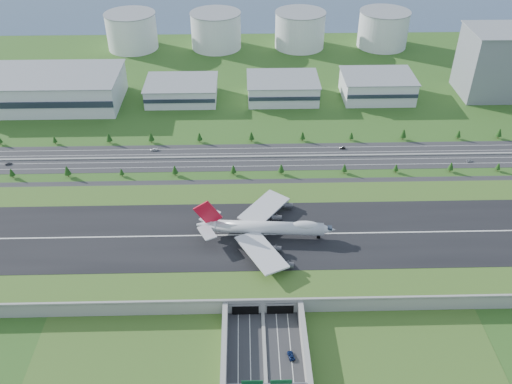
{
  "coord_description": "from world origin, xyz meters",
  "views": [
    {
      "loc": [
        -7.75,
        -231.18,
        202.63
      ],
      "look_at": [
        -1.24,
        35.0,
        12.39
      ],
      "focal_mm": 38.0,
      "sensor_mm": 36.0,
      "label": 1
    }
  ],
  "objects_px": {
    "car_5": "(342,148)",
    "car_2": "(291,356)",
    "car_6": "(469,161)",
    "car_7": "(154,150)",
    "office_tower": "(492,63)",
    "fuel_tank_a": "(132,31)",
    "boeing_747": "(266,227)",
    "car_4": "(8,163)"
  },
  "relations": [
    {
      "from": "office_tower",
      "to": "car_4",
      "type": "relative_size",
      "value": 11.81
    },
    {
      "from": "car_2",
      "to": "car_6",
      "type": "distance_m",
      "value": 211.86
    },
    {
      "from": "office_tower",
      "to": "car_6",
      "type": "distance_m",
      "value": 123.95
    },
    {
      "from": "car_2",
      "to": "car_5",
      "type": "bearing_deg",
      "value": -119.31
    },
    {
      "from": "fuel_tank_a",
      "to": "boeing_747",
      "type": "distance_m",
      "value": 335.28
    },
    {
      "from": "boeing_747",
      "to": "car_7",
      "type": "distance_m",
      "value": 132.5
    },
    {
      "from": "office_tower",
      "to": "car_7",
      "type": "relative_size",
      "value": 10.32
    },
    {
      "from": "car_2",
      "to": "car_7",
      "type": "distance_m",
      "value": 200.62
    },
    {
      "from": "fuel_tank_a",
      "to": "car_4",
      "type": "xyz_separation_m",
      "value": [
        -51.66,
        -220.64,
        -16.59
      ]
    },
    {
      "from": "car_6",
      "to": "car_7",
      "type": "relative_size",
      "value": 0.92
    },
    {
      "from": "fuel_tank_a",
      "to": "car_4",
      "type": "relative_size",
      "value": 10.74
    },
    {
      "from": "car_4",
      "to": "car_6",
      "type": "xyz_separation_m",
      "value": [
        320.81,
        -4.2,
        -0.11
      ]
    },
    {
      "from": "fuel_tank_a",
      "to": "car_7",
      "type": "distance_m",
      "value": 210.4
    },
    {
      "from": "car_6",
      "to": "office_tower",
      "type": "bearing_deg",
      "value": -29.9
    },
    {
      "from": "car_2",
      "to": "car_7",
      "type": "bearing_deg",
      "value": -78.38
    },
    {
      "from": "car_4",
      "to": "car_2",
      "type": "bearing_deg",
      "value": -156.13
    },
    {
      "from": "car_2",
      "to": "fuel_tank_a",
      "type": "bearing_deg",
      "value": -84.61
    },
    {
      "from": "boeing_747",
      "to": "car_7",
      "type": "bearing_deg",
      "value": 129.55
    },
    {
      "from": "car_4",
      "to": "car_6",
      "type": "distance_m",
      "value": 320.84
    },
    {
      "from": "car_4",
      "to": "car_7",
      "type": "xyz_separation_m",
      "value": [
        98.45,
        16.19,
        -0.02
      ]
    },
    {
      "from": "car_4",
      "to": "boeing_747",
      "type": "bearing_deg",
      "value": -141.62
    },
    {
      "from": "car_5",
      "to": "car_7",
      "type": "relative_size",
      "value": 0.8
    },
    {
      "from": "car_6",
      "to": "car_7",
      "type": "height_order",
      "value": "car_7"
    },
    {
      "from": "office_tower",
      "to": "fuel_tank_a",
      "type": "relative_size",
      "value": 1.1
    },
    {
      "from": "car_2",
      "to": "car_6",
      "type": "bearing_deg",
      "value": -143.86
    },
    {
      "from": "car_5",
      "to": "car_2",
      "type": "bearing_deg",
      "value": -9.94
    },
    {
      "from": "car_5",
      "to": "car_4",
      "type": "bearing_deg",
      "value": -80.36
    },
    {
      "from": "office_tower",
      "to": "fuel_tank_a",
      "type": "distance_m",
      "value": 340.18
    },
    {
      "from": "car_7",
      "to": "car_6",
      "type": "bearing_deg",
      "value": 77.36
    },
    {
      "from": "boeing_747",
      "to": "car_2",
      "type": "distance_m",
      "value": 76.12
    },
    {
      "from": "car_2",
      "to": "car_6",
      "type": "relative_size",
      "value": 1.14
    },
    {
      "from": "car_7",
      "to": "office_tower",
      "type": "bearing_deg",
      "value": 100.73
    },
    {
      "from": "car_4",
      "to": "car_5",
      "type": "height_order",
      "value": "car_4"
    },
    {
      "from": "car_2",
      "to": "car_4",
      "type": "xyz_separation_m",
      "value": [
        -183.48,
        165.52,
        0.01
      ]
    },
    {
      "from": "fuel_tank_a",
      "to": "car_4",
      "type": "distance_m",
      "value": 227.21
    },
    {
      "from": "boeing_747",
      "to": "car_6",
      "type": "relative_size",
      "value": 15.73
    },
    {
      "from": "office_tower",
      "to": "car_5",
      "type": "relative_size",
      "value": 12.94
    },
    {
      "from": "office_tower",
      "to": "car_5",
      "type": "distance_m",
      "value": 166.14
    },
    {
      "from": "car_6",
      "to": "car_7",
      "type": "bearing_deg",
      "value": 79.7
    },
    {
      "from": "boeing_747",
      "to": "car_4",
      "type": "height_order",
      "value": "boeing_747"
    },
    {
      "from": "car_4",
      "to": "car_5",
      "type": "xyz_separation_m",
      "value": [
        234.83,
        15.27,
        -0.09
      ]
    },
    {
      "from": "office_tower",
      "to": "fuel_tank_a",
      "type": "xyz_separation_m",
      "value": [
        -320.0,
        115.0,
        -10.0
      ]
    }
  ]
}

